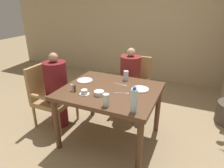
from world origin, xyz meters
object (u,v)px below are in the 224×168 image
at_px(chair_left_side, 50,94).
at_px(teacup_with_saucer, 84,92).
at_px(diner_in_far_chair, 130,81).
at_px(plate_main_right, 140,89).
at_px(plate_main_left, 85,80).
at_px(chair_far_side, 133,83).
at_px(diner_in_left_chair, 57,90).
at_px(glass_tall_near, 106,100).
at_px(water_bottle, 134,100).
at_px(bowl_small, 99,93).
at_px(glass_tall_mid, 126,76).

relative_size(chair_left_side, teacup_with_saucer, 7.68).
distance_m(diner_in_far_chair, teacup_with_saucer, 1.07).
bearing_deg(plate_main_right, diner_in_far_chair, 119.21).
bearing_deg(plate_main_left, chair_far_side, 60.95).
height_order(chair_left_side, diner_in_left_chair, diner_in_left_chair).
bearing_deg(glass_tall_near, teacup_with_saucer, 157.85).
bearing_deg(plate_main_left, plate_main_right, 2.09).
bearing_deg(chair_far_side, glass_tall_near, -84.06).
xyz_separation_m(plate_main_left, teacup_with_saucer, (0.22, -0.37, 0.02)).
distance_m(plate_main_left, glass_tall_near, 0.78).
height_order(plate_main_right, water_bottle, water_bottle).
height_order(teacup_with_saucer, bowl_small, teacup_with_saucer).
xyz_separation_m(teacup_with_saucer, bowl_small, (0.17, 0.06, -0.00)).
bearing_deg(plate_main_right, diner_in_left_chair, -173.25).
bearing_deg(teacup_with_saucer, chair_far_side, 79.43).
xyz_separation_m(diner_in_far_chair, water_bottle, (0.44, -1.17, 0.30)).
height_order(diner_in_left_chair, glass_tall_near, diner_in_left_chair).
relative_size(plate_main_left, water_bottle, 0.80).
bearing_deg(glass_tall_mid, diner_in_left_chair, -158.26).
height_order(glass_tall_near, glass_tall_mid, same).
relative_size(diner_in_far_chair, plate_main_left, 5.20).
relative_size(diner_in_left_chair, chair_far_side, 1.22).
bearing_deg(glass_tall_near, water_bottle, 0.32).
relative_size(chair_far_side, bowl_small, 7.78).
distance_m(chair_far_side, glass_tall_near, 1.36).
bearing_deg(plate_main_left, water_bottle, -30.45).
distance_m(bowl_small, glass_tall_mid, 0.59).
bearing_deg(chair_far_side, diner_in_far_chair, -90.00).
bearing_deg(water_bottle, bowl_small, 157.99).
bearing_deg(diner_in_left_chair, plate_main_left, 15.44).
distance_m(chair_left_side, plate_main_left, 0.63).
distance_m(plate_main_right, bowl_small, 0.53).
bearing_deg(plate_main_right, chair_left_side, -173.97).
relative_size(bowl_small, glass_tall_mid, 0.88).
bearing_deg(plate_main_left, bowl_small, -39.31).
height_order(diner_in_left_chair, glass_tall_mid, diner_in_left_chair).
relative_size(chair_far_side, glass_tall_near, 6.84).
bearing_deg(teacup_with_saucer, plate_main_right, 35.55).
xyz_separation_m(diner_in_far_chair, glass_tall_near, (0.14, -1.17, 0.25)).
relative_size(plate_main_left, glass_tall_near, 1.59).
height_order(plate_main_left, plate_main_right, same).
relative_size(chair_left_side, water_bottle, 3.43).
xyz_separation_m(diner_in_far_chair, plate_main_left, (-0.44, -0.65, 0.18)).
height_order(chair_left_side, plate_main_right, chair_left_side).
height_order(plate_main_left, glass_tall_near, glass_tall_near).
relative_size(teacup_with_saucer, water_bottle, 0.45).
bearing_deg(water_bottle, diner_in_left_chair, 162.58).
bearing_deg(teacup_with_saucer, diner_in_left_chair, 157.50).
bearing_deg(plate_main_right, glass_tall_mid, 140.79).
bearing_deg(glass_tall_near, diner_in_left_chair, 157.62).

